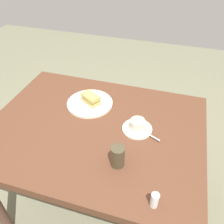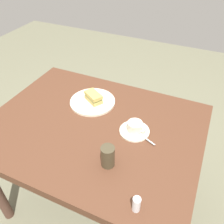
{
  "view_description": "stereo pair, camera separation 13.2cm",
  "coord_description": "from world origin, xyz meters",
  "px_view_note": "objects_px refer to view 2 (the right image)",
  "views": [
    {
      "loc": [
        -0.36,
        0.87,
        1.62
      ],
      "look_at": [
        -0.06,
        -0.11,
        0.77
      ],
      "focal_mm": 37.53,
      "sensor_mm": 36.0,
      "label": 1
    },
    {
      "loc": [
        -0.48,
        0.82,
        1.62
      ],
      "look_at": [
        -0.06,
        -0.11,
        0.77
      ],
      "focal_mm": 37.53,
      "sensor_mm": 36.0,
      "label": 2
    }
  ],
  "objects_px": {
    "sandwich_plate": "(93,102)",
    "drinking_glass": "(108,156)",
    "coffee_saucer": "(134,131)",
    "salt_shaker": "(136,204)",
    "spoon": "(145,138)",
    "dining_table": "(94,136)",
    "coffee_cup": "(135,126)",
    "sandwich_front": "(93,97)"
  },
  "relations": [
    {
      "from": "sandwich_plate",
      "to": "drinking_glass",
      "type": "xyz_separation_m",
      "value": [
        -0.28,
        0.39,
        0.05
      ]
    },
    {
      "from": "coffee_saucer",
      "to": "salt_shaker",
      "type": "xyz_separation_m",
      "value": [
        -0.15,
        0.4,
        0.03
      ]
    },
    {
      "from": "spoon",
      "to": "dining_table",
      "type": "bearing_deg",
      "value": 2.44
    },
    {
      "from": "sandwich_plate",
      "to": "coffee_saucer",
      "type": "bearing_deg",
      "value": 157.28
    },
    {
      "from": "spoon",
      "to": "coffee_cup",
      "type": "bearing_deg",
      "value": -24.68
    },
    {
      "from": "sandwich_front",
      "to": "dining_table",
      "type": "bearing_deg",
      "value": 116.86
    },
    {
      "from": "dining_table",
      "to": "coffee_cup",
      "type": "bearing_deg",
      "value": -169.27
    },
    {
      "from": "coffee_saucer",
      "to": "salt_shaker",
      "type": "height_order",
      "value": "salt_shaker"
    },
    {
      "from": "sandwich_plate",
      "to": "drinking_glass",
      "type": "relative_size",
      "value": 2.53
    },
    {
      "from": "coffee_cup",
      "to": "salt_shaker",
      "type": "relative_size",
      "value": 1.4
    },
    {
      "from": "dining_table",
      "to": "drinking_glass",
      "type": "height_order",
      "value": "drinking_glass"
    },
    {
      "from": "sandwich_front",
      "to": "salt_shaker",
      "type": "relative_size",
      "value": 1.77
    },
    {
      "from": "sandwich_front",
      "to": "salt_shaker",
      "type": "bearing_deg",
      "value": 130.94
    },
    {
      "from": "sandwich_front",
      "to": "coffee_saucer",
      "type": "distance_m",
      "value": 0.35
    },
    {
      "from": "dining_table",
      "to": "sandwich_plate",
      "type": "distance_m",
      "value": 0.23
    },
    {
      "from": "spoon",
      "to": "drinking_glass",
      "type": "bearing_deg",
      "value": 64.28
    },
    {
      "from": "sandwich_front",
      "to": "spoon",
      "type": "relative_size",
      "value": 1.39
    },
    {
      "from": "coffee_saucer",
      "to": "spoon",
      "type": "distance_m",
      "value": 0.07
    },
    {
      "from": "drinking_glass",
      "to": "coffee_saucer",
      "type": "bearing_deg",
      "value": -98.68
    },
    {
      "from": "dining_table",
      "to": "sandwich_plate",
      "type": "height_order",
      "value": "sandwich_plate"
    },
    {
      "from": "salt_shaker",
      "to": "coffee_saucer",
      "type": "bearing_deg",
      "value": -69.19
    },
    {
      "from": "sandwich_plate",
      "to": "sandwich_front",
      "type": "bearing_deg",
      "value": -159.14
    },
    {
      "from": "salt_shaker",
      "to": "drinking_glass",
      "type": "bearing_deg",
      "value": -38.57
    },
    {
      "from": "sandwich_plate",
      "to": "spoon",
      "type": "bearing_deg",
      "value": 157.01
    },
    {
      "from": "sandwich_front",
      "to": "spoon",
      "type": "bearing_deg",
      "value": 156.33
    },
    {
      "from": "dining_table",
      "to": "coffee_saucer",
      "type": "bearing_deg",
      "value": -169.15
    },
    {
      "from": "spoon",
      "to": "drinking_glass",
      "type": "height_order",
      "value": "drinking_glass"
    },
    {
      "from": "sandwich_plate",
      "to": "drinking_glass",
      "type": "bearing_deg",
      "value": 126.4
    },
    {
      "from": "coffee_cup",
      "to": "salt_shaker",
      "type": "bearing_deg",
      "value": 110.61
    },
    {
      "from": "coffee_cup",
      "to": "drinking_glass",
      "type": "relative_size",
      "value": 0.95
    },
    {
      "from": "coffee_cup",
      "to": "coffee_saucer",
      "type": "bearing_deg",
      "value": -6.72
    },
    {
      "from": "sandwich_plate",
      "to": "drinking_glass",
      "type": "distance_m",
      "value": 0.48
    },
    {
      "from": "dining_table",
      "to": "salt_shaker",
      "type": "height_order",
      "value": "salt_shaker"
    },
    {
      "from": "coffee_cup",
      "to": "salt_shaker",
      "type": "distance_m",
      "value": 0.43
    },
    {
      "from": "spoon",
      "to": "salt_shaker",
      "type": "bearing_deg",
      "value": 102.92
    },
    {
      "from": "salt_shaker",
      "to": "drinking_glass",
      "type": "height_order",
      "value": "drinking_glass"
    },
    {
      "from": "sandwich_front",
      "to": "sandwich_plate",
      "type": "bearing_deg",
      "value": 20.86
    },
    {
      "from": "spoon",
      "to": "drinking_glass",
      "type": "xyz_separation_m",
      "value": [
        0.11,
        0.22,
        0.04
      ]
    },
    {
      "from": "salt_shaker",
      "to": "drinking_glass",
      "type": "xyz_separation_m",
      "value": [
        0.19,
        -0.15,
        0.02
      ]
    },
    {
      "from": "coffee_saucer",
      "to": "coffee_cup",
      "type": "height_order",
      "value": "coffee_cup"
    },
    {
      "from": "dining_table",
      "to": "coffee_cup",
      "type": "relative_size",
      "value": 11.24
    },
    {
      "from": "dining_table",
      "to": "sandwich_plate",
      "type": "relative_size",
      "value": 4.22
    }
  ]
}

